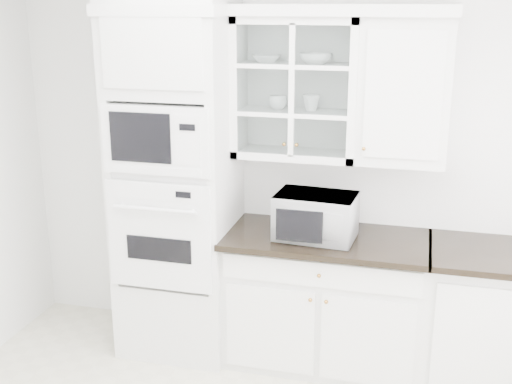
# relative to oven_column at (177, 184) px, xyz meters

# --- Properties ---
(room_shell) EXTENTS (4.00, 3.50, 2.70)m
(room_shell) POSITION_rel_oven_column_xyz_m (0.75, -0.99, 0.58)
(room_shell) COLOR white
(room_shell) RESTS_ON ground
(oven_column) EXTENTS (0.76, 0.68, 2.40)m
(oven_column) POSITION_rel_oven_column_xyz_m (0.00, 0.00, 0.00)
(oven_column) COLOR white
(oven_column) RESTS_ON ground
(base_cabinet_run) EXTENTS (1.32, 0.67, 0.92)m
(base_cabinet_run) POSITION_rel_oven_column_xyz_m (1.03, 0.03, -0.74)
(base_cabinet_run) COLOR white
(base_cabinet_run) RESTS_ON ground
(extra_base_cabinet) EXTENTS (0.72, 0.67, 0.92)m
(extra_base_cabinet) POSITION_rel_oven_column_xyz_m (2.03, 0.03, -0.74)
(extra_base_cabinet) COLOR white
(extra_base_cabinet) RESTS_ON ground
(upper_cabinet_glass) EXTENTS (0.80, 0.33, 0.90)m
(upper_cabinet_glass) POSITION_rel_oven_column_xyz_m (0.78, 0.17, 0.65)
(upper_cabinet_glass) COLOR white
(upper_cabinet_glass) RESTS_ON room_shell
(upper_cabinet_solid) EXTENTS (0.55, 0.33, 0.90)m
(upper_cabinet_solid) POSITION_rel_oven_column_xyz_m (1.46, 0.17, 0.65)
(upper_cabinet_solid) COLOR white
(upper_cabinet_solid) RESTS_ON room_shell
(crown_molding) EXTENTS (2.14, 0.38, 0.07)m
(crown_molding) POSITION_rel_oven_column_xyz_m (0.68, 0.14, 1.14)
(crown_molding) COLOR white
(crown_molding) RESTS_ON room_shell
(countertop_microwave) EXTENTS (0.53, 0.45, 0.29)m
(countertop_microwave) POSITION_rel_oven_column_xyz_m (0.96, -0.02, -0.13)
(countertop_microwave) COLOR white
(countertop_microwave) RESTS_ON base_cabinet_run
(bowl_a) EXTENTS (0.24, 0.24, 0.05)m
(bowl_a) POSITION_rel_oven_column_xyz_m (0.58, 0.16, 0.83)
(bowl_a) COLOR white
(bowl_a) RESTS_ON upper_cabinet_glass
(bowl_b) EXTENTS (0.23, 0.23, 0.07)m
(bowl_b) POSITION_rel_oven_column_xyz_m (0.90, 0.15, 0.84)
(bowl_b) COLOR white
(bowl_b) RESTS_ON upper_cabinet_glass
(cup_a) EXTENTS (0.13, 0.13, 0.09)m
(cup_a) POSITION_rel_oven_column_xyz_m (0.66, 0.16, 0.56)
(cup_a) COLOR white
(cup_a) RESTS_ON upper_cabinet_glass
(cup_b) EXTENTS (0.13, 0.13, 0.10)m
(cup_b) POSITION_rel_oven_column_xyz_m (0.88, 0.17, 0.56)
(cup_b) COLOR white
(cup_b) RESTS_ON upper_cabinet_glass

